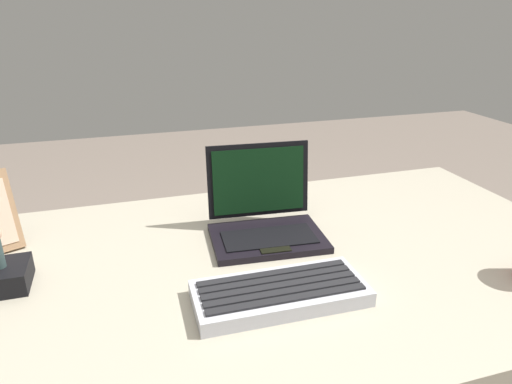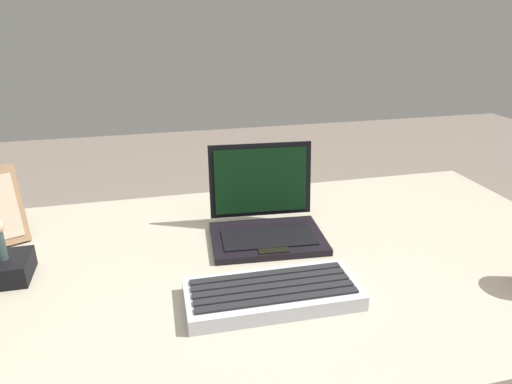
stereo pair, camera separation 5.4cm
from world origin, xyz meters
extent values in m
cube|color=#A59D88|center=(0.00, 0.00, 0.73)|extent=(1.49, 0.79, 0.04)
cylinder|color=black|center=(0.69, 0.34, 0.35)|extent=(0.05, 0.05, 0.71)
cube|color=black|center=(0.05, 0.08, 0.75)|extent=(0.26, 0.19, 0.01)
cube|color=black|center=(0.05, 0.06, 0.76)|extent=(0.21, 0.11, 0.00)
cube|color=black|center=(0.05, 0.01, 0.76)|extent=(0.07, 0.03, 0.00)
cube|color=black|center=(0.06, 0.17, 0.86)|extent=(0.24, 0.04, 0.17)
cube|color=black|center=(0.06, 0.16, 0.86)|extent=(0.21, 0.03, 0.15)
cube|color=#4CF259|center=(0.06, 0.16, 0.83)|extent=(0.20, 0.02, 0.01)
cube|color=#B3B3BD|center=(0.01, -0.14, 0.76)|extent=(0.31, 0.14, 0.03)
cube|color=black|center=(0.01, -0.18, 0.77)|extent=(0.28, 0.02, 0.00)
cube|color=black|center=(0.01, -0.16, 0.77)|extent=(0.28, 0.02, 0.00)
cube|color=black|center=(0.01, -0.14, 0.77)|extent=(0.28, 0.02, 0.00)
cube|color=black|center=(0.01, -0.12, 0.77)|extent=(0.28, 0.02, 0.00)
cube|color=black|center=(0.01, -0.10, 0.77)|extent=(0.28, 0.02, 0.00)
cube|color=black|center=(-0.47, 0.05, 0.77)|extent=(0.09, 0.09, 0.04)
camera|label=1|loc=(-0.23, -0.78, 1.23)|focal=32.16mm
camera|label=2|loc=(-0.18, -0.79, 1.23)|focal=32.16mm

